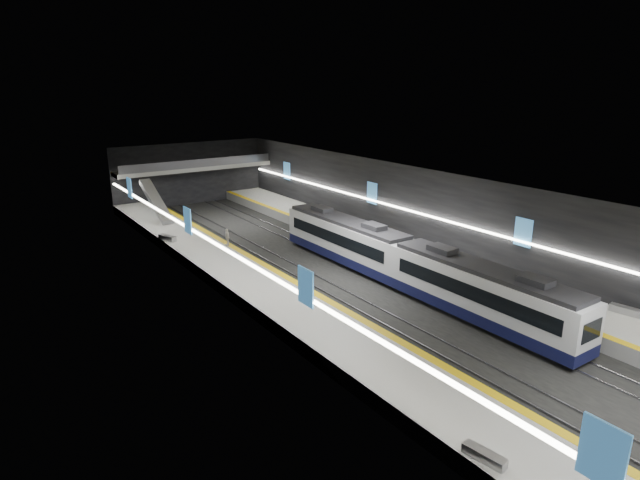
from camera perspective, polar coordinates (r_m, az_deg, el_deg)
ground at (r=43.30m, az=3.78°, el=-4.57°), size 70.00×70.00×0.00m
ceiling at (r=41.08m, az=4.00°, el=5.89°), size 20.00×70.00×0.04m
wall_left at (r=36.91m, az=-8.41°, el=-1.93°), size 0.04×70.00×8.00m
wall_right at (r=48.66m, az=13.19°, el=2.37°), size 0.04×70.00×8.00m
wall_back at (r=72.11m, az=-13.71°, el=6.91°), size 20.00×0.04×8.00m
platform_left at (r=39.22m, az=-4.91°, el=-6.13°), size 5.00×70.00×1.00m
tile_surface_left at (r=39.03m, az=-4.92°, el=-5.44°), size 5.00×70.00×0.02m
tactile_strip_left at (r=40.06m, az=-2.18°, el=-4.77°), size 0.60×70.00×0.02m
platform_right at (r=47.88m, az=10.88°, el=-2.09°), size 5.00×70.00×1.00m
tile_surface_right at (r=47.72m, az=10.91°, el=-1.51°), size 5.00×70.00×0.02m
tactile_strip_right at (r=46.24m, az=8.98°, el=-1.99°), size 0.60×70.00×0.02m
rails at (r=43.27m, az=3.78°, el=-4.49°), size 6.52×70.00×0.12m
train at (r=42.01m, az=9.01°, el=-2.23°), size 2.69×30.04×3.60m
ad_posters at (r=42.64m, az=3.07°, el=1.48°), size 19.94×53.50×2.20m
cove_light_left at (r=37.06m, az=-8.12°, el=-2.16°), size 0.25×68.60×0.12m
cove_light_right at (r=48.57m, az=13.01°, el=2.11°), size 0.25×68.60×0.12m
mezzanine_bridge at (r=70.04m, az=-13.15°, el=7.53°), size 20.00×3.00×1.50m
escalator at (r=61.56m, az=-17.10°, el=3.98°), size 1.20×7.50×3.92m
bench_left_near at (r=24.02m, az=17.12°, el=-21.14°), size 0.78×1.87×0.44m
bench_left_far at (r=52.95m, az=-15.96°, el=0.22°), size 1.19×2.08×0.49m
bench_right_near at (r=40.45m, az=29.85°, el=-6.55°), size 0.87×2.03×0.48m
bench_right_far at (r=58.92m, az=1.71°, el=2.49°), size 0.83×1.89×0.45m
passenger_right_a at (r=48.13m, az=8.18°, el=-0.24°), size 0.56×0.67×1.59m
passenger_left_a at (r=49.87m, az=-9.87°, el=0.29°), size 0.53×0.99×1.61m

